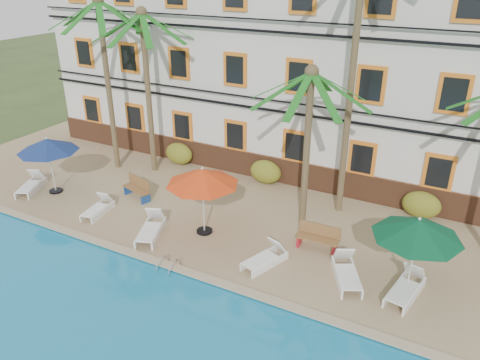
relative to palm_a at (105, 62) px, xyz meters
The scene contains 23 objects.
ground 10.15m from the palm_a, 34.30° to the right, with size 100.00×100.00×0.00m, color #384C23.
pool_deck 8.86m from the palm_a, ahead, with size 30.00×12.00×0.25m, color tan.
pool_coping 10.47m from the palm_a, 38.99° to the right, with size 30.00×0.35×0.06m, color tan.
hotel_building 8.76m from the palm_a, 36.06° to the left, with size 25.40×6.44×10.22m.
palm_a is the anchor object (origin of this frame).
palm_b 1.96m from the palm_a, 16.89° to the left, with size 4.42×4.42×7.63m.
palm_c 10.21m from the palm_a, ahead, with size 4.42×4.42×6.16m.
palm_d 11.24m from the palm_a, ahead, with size 4.42×4.42×10.28m.
shrub_left 5.58m from the palm_a, 35.10° to the left, with size 1.50×0.90×1.10m, color #305819.
shrub_mid 8.87m from the palm_a, 13.56° to the left, with size 1.50×0.90×1.10m, color #305819.
shrub_right 15.05m from the palm_a, ahead, with size 1.50×0.90×1.10m, color #305819.
umbrella_blue 4.62m from the palm_a, 98.78° to the right, with size 2.59×2.59×2.59m.
umbrella_red 8.39m from the palm_a, 24.71° to the right, with size 2.70×2.70×2.70m.
umbrella_green 15.27m from the palm_a, 12.93° to the right, with size 2.66×2.66×2.66m.
lounger_a 6.46m from the palm_a, 112.19° to the right, with size 1.33×1.92×0.86m.
lounger_b 6.91m from the palm_a, 57.83° to the right, with size 0.81×1.70×0.77m.
lounger_c 8.61m from the palm_a, 38.71° to the right, with size 1.36×2.08×0.92m.
lounger_d 11.95m from the palm_a, 22.09° to the right, with size 1.17×1.83×0.81m.
lounger_e 14.14m from the palm_a, 15.95° to the right, with size 1.47×2.00×0.90m.
lounger_f 15.80m from the palm_a, 13.71° to the right, with size 1.00×1.98×0.89m.
bench_left 6.06m from the palm_a, 35.15° to the right, with size 1.57×0.89×0.93m.
bench_right 12.49m from the palm_a, 11.61° to the right, with size 1.52×0.54×0.93m.
pool_ladder 10.70m from the palm_a, 38.54° to the right, with size 0.54×0.74×0.74m.
Camera 1 is at (8.43, -11.33, 9.62)m, focal length 35.00 mm.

